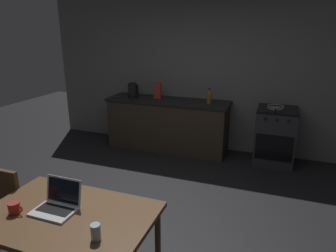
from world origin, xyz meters
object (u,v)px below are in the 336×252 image
electric_kettle (133,90)px  frying_pan (276,107)px  dining_table (68,222)px  bottle (209,97)px  stove_oven (275,136)px  laptop (57,204)px  coffee_mug (14,208)px  cereal_box (157,91)px  drinking_glass (96,232)px

electric_kettle → frying_pan: electric_kettle is taller
dining_table → frying_pan: (1.40, 3.22, 0.27)m
bottle → stove_oven: bearing=2.5°
laptop → bottle: bottle is taller
stove_oven → coffee_mug: size_ratio=7.18×
frying_pan → cereal_box: size_ratio=1.52×
laptop → stove_oven: bearing=63.3°
frying_pan → drinking_glass: 3.55m
electric_kettle → coffee_mug: (0.68, -3.37, -0.26)m
electric_kettle → bottle: size_ratio=1.03×
coffee_mug → laptop: bearing=28.7°
dining_table → electric_kettle: bearing=108.1°
laptop → electric_kettle: 3.37m
bottle → frying_pan: bottle is taller
electric_kettle → dining_table: bearing=-71.9°
dining_table → frying_pan: frying_pan is taller
laptop → electric_kettle: (-0.95, 3.22, 0.25)m
stove_oven → frying_pan: frying_pan is taller
coffee_mug → cereal_box: 3.41m
drinking_glass → stove_oven: bearing=72.7°
electric_kettle → laptop: bearing=-73.5°
electric_kettle → frying_pan: size_ratio=0.61×
bottle → coffee_mug: 3.41m
electric_kettle → drinking_glass: electric_kettle is taller
cereal_box → stove_oven: bearing=-0.6°
dining_table → frying_pan: bearing=66.6°
laptop → drinking_glass: size_ratio=2.82×
laptop → coffee_mug: laptop is taller
stove_oven → electric_kettle: electric_kettle is taller
cereal_box → frying_pan: bearing=-1.4°
dining_table → laptop: bearing=165.1°
stove_oven → laptop: laptop is taller
bottle → cereal_box: 0.95m
frying_pan → coffee_mug: frying_pan is taller
dining_table → electric_kettle: (-1.06, 3.25, 0.37)m
electric_kettle → bottle: (1.42, -0.05, -0.01)m
cereal_box → drinking_glass: bearing=-74.4°
dining_table → coffee_mug: bearing=-162.3°
bottle → coffee_mug: size_ratio=2.00×
stove_oven → laptop: (-1.54, -3.22, 0.32)m
dining_table → drinking_glass: drinking_glass is taller
electric_kettle → bottle: 1.42m
bottle → frying_pan: size_ratio=0.59×
coffee_mug → cereal_box: size_ratio=0.45×
dining_table → cereal_box: 3.35m
laptop → bottle: (0.46, 3.17, 0.25)m
frying_pan → electric_kettle: bearing=179.3°
coffee_mug → drinking_glass: bearing=-3.7°
bottle → drinking_glass: 3.38m
electric_kettle → frying_pan: 2.46m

